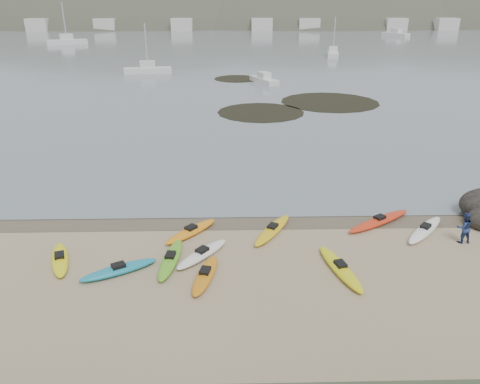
{
  "coord_description": "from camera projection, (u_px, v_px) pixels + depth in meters",
  "views": [
    {
      "loc": [
        -0.55,
        -22.36,
        10.89
      ],
      "look_at": [
        0.0,
        0.0,
        1.5
      ],
      "focal_mm": 35.0,
      "sensor_mm": 36.0,
      "label": 1
    }
  ],
  "objects": [
    {
      "name": "far_hills",
      "position": [
        317.0,
        60.0,
        210.68
      ],
      "size": [
        550.0,
        135.0,
        80.0
      ],
      "color": "#384235",
      "rests_on": "ground"
    },
    {
      "name": "water",
      "position": [
        229.0,
        14.0,
        301.35
      ],
      "size": [
        1200.0,
        1200.0,
        0.0
      ],
      "primitive_type": "plane",
      "color": "slate",
      "rests_on": "ground"
    },
    {
      "name": "ground",
      "position": [
        240.0,
        218.0,
        24.84
      ],
      "size": [
        600.0,
        600.0,
        0.0
      ],
      "primitive_type": "plane",
      "color": "tan",
      "rests_on": "ground"
    },
    {
      "name": "kayaks",
      "position": [
        226.0,
        249.0,
        21.46
      ],
      "size": [
        22.56,
        8.01,
        0.34
      ],
      "color": "yellow",
      "rests_on": "ground"
    },
    {
      "name": "far_town",
      "position": [
        247.0,
        25.0,
        157.85
      ],
      "size": [
        199.0,
        5.0,
        4.0
      ],
      "color": "beige",
      "rests_on": "ground"
    },
    {
      "name": "wet_sand",
      "position": [
        240.0,
        220.0,
        24.56
      ],
      "size": [
        60.0,
        60.0,
        0.0
      ],
      "primitive_type": "plane",
      "color": "brown",
      "rests_on": "ground"
    },
    {
      "name": "kelp_mats",
      "position": [
        288.0,
        100.0,
        53.02
      ],
      "size": [
        18.64,
        28.52,
        0.04
      ],
      "color": "black",
      "rests_on": "water"
    },
    {
      "name": "moored_boats",
      "position": [
        231.0,
        45.0,
        105.72
      ],
      "size": [
        96.06,
        85.19,
        1.32
      ],
      "color": "silver",
      "rests_on": "ground"
    },
    {
      "name": "person_east",
      "position": [
        464.0,
        228.0,
        22.11
      ],
      "size": [
        0.79,
        0.63,
        1.55
      ],
      "primitive_type": "imported",
      "rotation": [
        0.0,
        0.0,
        3.2
      ],
      "color": "navy",
      "rests_on": "ground"
    }
  ]
}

